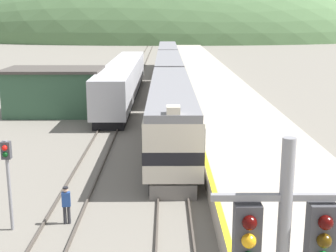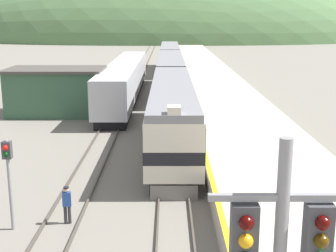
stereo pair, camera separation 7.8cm
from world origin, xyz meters
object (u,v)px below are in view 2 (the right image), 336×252
signal_post_siding (7,166)px  carriage_third (169,57)px  express_train_lead_car (171,112)px  track_worker (66,203)px  siding_train (124,80)px  carriage_second (169,73)px

signal_post_siding → carriage_third: bearing=83.3°
carriage_third → express_train_lead_car: bearing=-90.0°
track_worker → siding_train: bearing=90.4°
carriage_third → siding_train: 25.81m
express_train_lead_car → carriage_second: express_train_lead_car is taller
carriage_second → track_worker: bearing=-97.5°
express_train_lead_car → signal_post_siding: size_ratio=5.44×
carriage_second → express_train_lead_car: bearing=-90.0°
express_train_lead_car → siding_train: bearing=104.9°
express_train_lead_car → siding_train: 18.67m
carriage_second → siding_train: 6.13m
carriage_third → signal_post_siding: size_ratio=5.39×
express_train_lead_car → track_worker: 13.50m
express_train_lead_car → signal_post_siding: 14.83m
signal_post_siding → track_worker: 2.87m
siding_train → signal_post_siding: siding_train is taller
express_train_lead_car → signal_post_siding: express_train_lead_car is taller
carriage_second → signal_post_siding: size_ratio=5.39×
siding_train → track_worker: bearing=-89.6°
express_train_lead_car → carriage_third: (0.00, 43.39, -0.01)m
carriage_second → signal_post_siding: carriage_second is taller
express_train_lead_car → carriage_third: express_train_lead_car is taller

